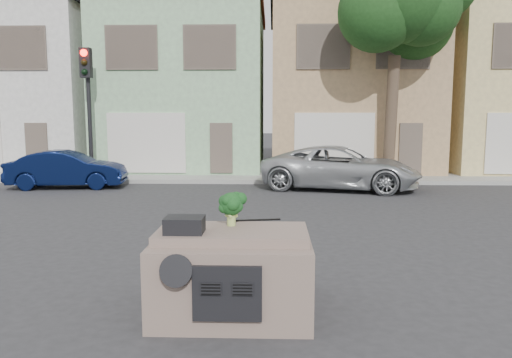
{
  "coord_description": "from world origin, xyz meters",
  "views": [
    {
      "loc": [
        0.51,
        -9.4,
        2.59
      ],
      "look_at": [
        0.18,
        0.5,
        1.3
      ],
      "focal_mm": 35.0,
      "sensor_mm": 36.0,
      "label": 1
    }
  ],
  "objects_px": {
    "traffic_signal": "(89,115)",
    "broccoli": "(231,209)",
    "navy_sedan": "(68,188)",
    "silver_pickup": "(340,189)"
  },
  "relations": [
    {
      "from": "navy_sedan",
      "to": "broccoli",
      "type": "distance_m",
      "value": 12.76
    },
    {
      "from": "traffic_signal",
      "to": "broccoli",
      "type": "height_order",
      "value": "traffic_signal"
    },
    {
      "from": "navy_sedan",
      "to": "silver_pickup",
      "type": "xyz_separation_m",
      "value": [
        9.61,
        0.04,
        0.0
      ]
    },
    {
      "from": "navy_sedan",
      "to": "broccoli",
      "type": "height_order",
      "value": "broccoli"
    },
    {
      "from": "navy_sedan",
      "to": "traffic_signal",
      "type": "distance_m",
      "value": 3.05
    },
    {
      "from": "navy_sedan",
      "to": "broccoli",
      "type": "relative_size",
      "value": 8.81
    },
    {
      "from": "traffic_signal",
      "to": "broccoli",
      "type": "xyz_separation_m",
      "value": [
        6.47,
        -12.43,
        -1.2
      ]
    },
    {
      "from": "navy_sedan",
      "to": "silver_pickup",
      "type": "bearing_deg",
      "value": -96.42
    },
    {
      "from": "silver_pickup",
      "to": "traffic_signal",
      "type": "xyz_separation_m",
      "value": [
        -9.38,
        1.62,
        2.55
      ]
    },
    {
      "from": "traffic_signal",
      "to": "broccoli",
      "type": "bearing_deg",
      "value": -62.5
    }
  ]
}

